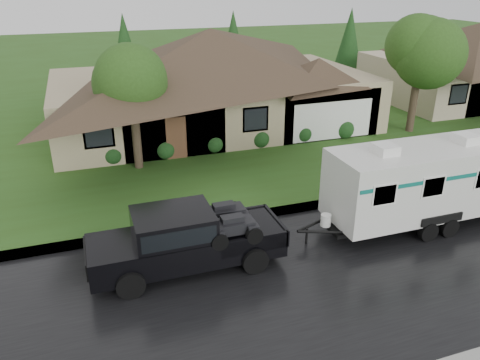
% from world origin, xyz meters
% --- Properties ---
extents(ground, '(140.00, 140.00, 0.00)m').
position_xyz_m(ground, '(0.00, 0.00, 0.00)').
color(ground, '#2B4F18').
rests_on(ground, ground).
extents(road, '(140.00, 8.00, 0.01)m').
position_xyz_m(road, '(0.00, -2.00, 0.01)').
color(road, black).
rests_on(road, ground).
extents(curb, '(140.00, 0.50, 0.15)m').
position_xyz_m(curb, '(0.00, 2.25, 0.07)').
color(curb, gray).
rests_on(curb, ground).
extents(lawn, '(140.00, 26.00, 0.15)m').
position_xyz_m(lawn, '(0.00, 15.00, 0.07)').
color(lawn, '#2B4F18').
rests_on(lawn, ground).
extents(house_main, '(19.44, 10.80, 6.90)m').
position_xyz_m(house_main, '(2.29, 13.84, 3.59)').
color(house_main, tan).
rests_on(house_main, lawn).
extents(tree_left_green, '(3.44, 3.44, 5.70)m').
position_xyz_m(tree_left_green, '(-3.20, 8.42, 4.10)').
color(tree_left_green, '#382B1E').
rests_on(tree_left_green, lawn).
extents(tree_right_green, '(3.93, 3.93, 6.51)m').
position_xyz_m(tree_right_green, '(12.50, 8.96, 4.66)').
color(tree_right_green, '#382B1E').
rests_on(tree_right_green, lawn).
extents(shrub_row, '(13.60, 1.00, 1.00)m').
position_xyz_m(shrub_row, '(2.00, 9.30, 0.65)').
color(shrub_row, '#143814').
rests_on(shrub_row, lawn).
extents(pickup_truck, '(5.98, 2.27, 1.99)m').
position_xyz_m(pickup_truck, '(-2.95, -0.16, 1.07)').
color(pickup_truck, black).
rests_on(pickup_truck, ground).
extents(travel_trailer, '(7.37, 2.59, 3.31)m').
position_xyz_m(travel_trailer, '(5.85, -0.16, 1.76)').
color(travel_trailer, silver).
rests_on(travel_trailer, ground).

